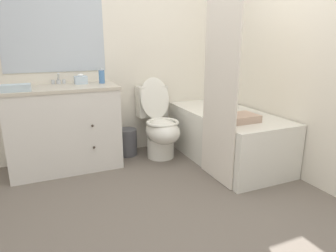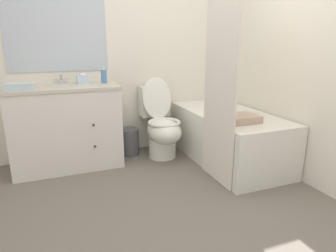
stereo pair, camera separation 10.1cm
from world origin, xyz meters
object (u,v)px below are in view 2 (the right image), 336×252
sink_faucet (61,80)px  wastebasket (129,142)px  toilet (161,126)px  tissue_box (83,79)px  vanity_cabinet (67,126)px  bathtub (228,136)px  hand_towel_folded (18,87)px  soap_dispenser (104,76)px  bath_towel_folded (240,119)px

sink_faucet → wastebasket: (0.69, -0.11, -0.75)m
toilet → tissue_box: tissue_box is taller
vanity_cabinet → bathtub: 1.75m
wastebasket → hand_towel_folded: (-1.08, -0.26, 0.74)m
toilet → soap_dispenser: 0.85m
toilet → sink_faucet: bearing=164.2°
soap_dispenser → bath_towel_folded: soap_dispenser is taller
vanity_cabinet → toilet: 1.03m
sink_faucet → soap_dispenser: 0.45m
toilet → soap_dispenser: size_ratio=5.39×
toilet → wastebasket: size_ratio=2.87×
toilet → wastebasket: bearing=151.2°
wastebasket → toilet: bearing=-28.8°
wastebasket → sink_faucet: bearing=171.3°
bathtub → bath_towel_folded: (-0.13, -0.39, 0.31)m
sink_faucet → toilet: size_ratio=0.16×
sink_faucet → wastebasket: sink_faucet is taller
soap_dispenser → hand_towel_folded: bearing=-163.9°
vanity_cabinet → wastebasket: bearing=7.6°
bathtub → wastebasket: size_ratio=4.76×
sink_faucet → hand_towel_folded: size_ratio=0.57×
wastebasket → tissue_box: bearing=178.1°
bath_towel_folded → sink_faucet: bearing=145.4°
bathtub → tissue_box: bearing=158.0°
hand_towel_folded → bathtub: bearing=-8.5°
vanity_cabinet → sink_faucet: sink_faucet is taller
bathtub → bath_towel_folded: bearing=-108.7°
vanity_cabinet → wastebasket: vanity_cabinet is taller
vanity_cabinet → hand_towel_folded: (-0.39, -0.17, 0.46)m
sink_faucet → wastebasket: size_ratio=0.45×
vanity_cabinet → bath_towel_folded: (1.54, -0.87, 0.14)m
toilet → hand_towel_folded: (-1.41, -0.08, 0.54)m
tissue_box → bath_towel_folded: tissue_box is taller
sink_faucet → tissue_box: (0.22, -0.09, 0.01)m
vanity_cabinet → sink_faucet: (-0.00, 0.20, 0.46)m
vanity_cabinet → bath_towel_folded: bearing=-29.3°
wastebasket → bath_towel_folded: (0.85, -0.96, 0.43)m
tissue_box → soap_dispenser: size_ratio=0.76×
wastebasket → soap_dispenser: soap_dispenser is taller
wastebasket → bath_towel_folded: 1.35m
wastebasket → vanity_cabinet: bearing=-172.4°
vanity_cabinet → soap_dispenser: (0.43, 0.06, 0.50)m
sink_faucet → bathtub: bearing=-22.0°
wastebasket → hand_towel_folded: bearing=-166.2°
vanity_cabinet → toilet: toilet is taller
bath_towel_folded → hand_towel_folded: bearing=160.2°
tissue_box → hand_towel_folded: 0.67m
hand_towel_folded → bath_towel_folded: (1.93, -0.69, -0.31)m
hand_towel_folded → wastebasket: bearing=13.8°
hand_towel_folded → sink_faucet: bearing=43.8°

